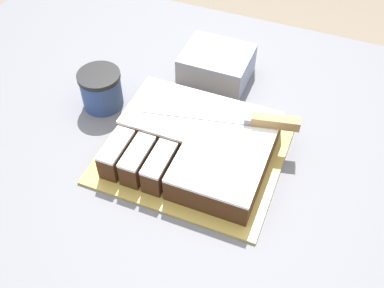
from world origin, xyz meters
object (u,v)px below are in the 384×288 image
(cake, at_px, (195,143))
(coffee_cup, at_px, (101,89))
(storage_box, at_px, (217,65))
(knife, at_px, (257,120))
(cake_board, at_px, (192,155))

(cake, xyz_separation_m, coffee_cup, (-0.26, 0.07, 0.01))
(coffee_cup, bearing_deg, storage_box, 41.55)
(cake, bearing_deg, knife, 34.22)
(cake, distance_m, coffee_cup, 0.27)
(cake, xyz_separation_m, storage_box, (-0.04, 0.26, 0.00))
(storage_box, bearing_deg, cake_board, -81.35)
(knife, height_order, storage_box, knife)
(cake_board, bearing_deg, knife, 34.43)
(cake_board, bearing_deg, storage_box, 98.65)
(cake, distance_m, storage_box, 0.26)
(cake_board, relative_size, storage_box, 2.29)
(coffee_cup, bearing_deg, knife, 0.69)
(cake, distance_m, knife, 0.14)
(knife, relative_size, storage_box, 2.04)
(cake, bearing_deg, storage_box, 99.83)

